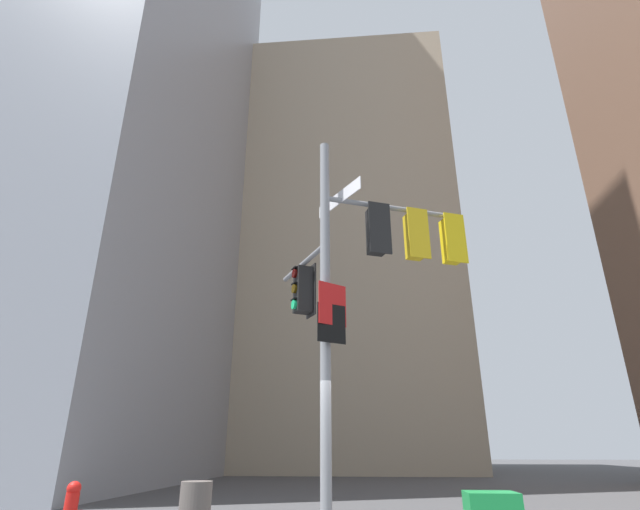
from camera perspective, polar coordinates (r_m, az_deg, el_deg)
name	(u,v)px	position (r m, az deg, el deg)	size (l,w,h in m)	color
building_tower_left	(95,1)	(36.74, -25.04, 25.55)	(16.76, 16.76, 54.54)	#9399A3
building_mid_block	(342,261)	(37.74, 2.64, -0.72)	(15.48, 15.48, 29.95)	tan
signal_pole_assembly	(365,271)	(9.91, 5.33, -1.93)	(4.17, 2.50, 7.50)	gray
fire_hydrant	(71,508)	(10.05, -27.40, -25.03)	(0.33, 0.23, 0.86)	red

